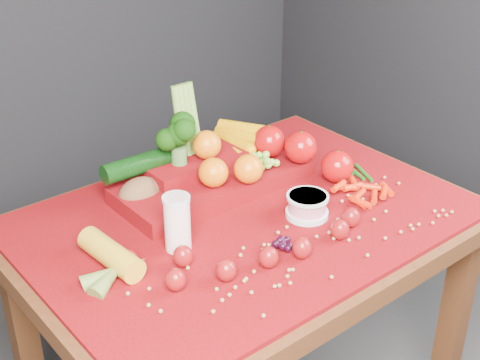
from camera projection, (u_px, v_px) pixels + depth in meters
table at (245, 251)px, 1.69m from camera, size 1.10×0.80×0.75m
red_cloth at (245, 217)px, 1.64m from camera, size 1.05×0.75×0.01m
milk_glass at (177, 221)px, 1.47m from camera, size 0.06×0.06×0.13m
yogurt_bowl at (307, 205)px, 1.62m from camera, size 0.10×0.10×0.06m
strawberry_scatter at (241, 248)px, 1.46m from camera, size 0.54×0.28×0.05m
dark_grape_cluster at (286, 243)px, 1.50m from camera, size 0.06×0.05×0.03m
soybean_scatter at (302, 249)px, 1.50m from camera, size 0.84×0.24×0.01m
corn_ear at (113, 266)px, 1.41m from camera, size 0.19×0.24×0.06m
potato at (140, 193)px, 1.65m from camera, size 0.11×0.08×0.08m
baby_carrot_pile at (362, 191)px, 1.71m from camera, size 0.18×0.17×0.03m
green_bean_pile at (352, 170)px, 1.83m from camera, size 0.14×0.12×0.01m
produce_mound at (225, 165)px, 1.74m from camera, size 0.59×0.36×0.27m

